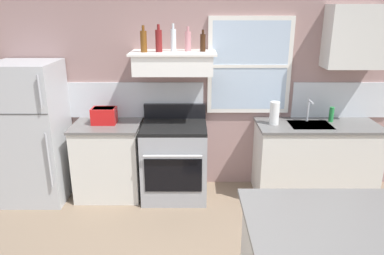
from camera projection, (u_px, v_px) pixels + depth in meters
The scene contains 16 objects.
back_wall at pixel (199, 82), 4.43m from camera, with size 5.40×0.11×2.70m.
refrigerator at pixel (34, 133), 4.24m from camera, with size 0.70×0.72×1.65m.
counter_left_of_stove at pixel (110, 159), 4.41m from camera, with size 0.79×0.63×0.91m.
toaster at pixel (105, 115), 4.26m from camera, with size 0.30×0.20×0.19m.
stove_range at pixel (176, 160), 4.37m from camera, with size 0.76×0.69×1.09m.
range_hood_shelf at pixel (175, 62), 4.09m from camera, with size 0.96×0.52×0.24m.
bottle_amber_wine at pixel (145, 41), 3.97m from camera, with size 0.07×0.07×0.29m.
bottle_red_label_wine at pixel (160, 40), 3.99m from camera, with size 0.07×0.07×0.30m.
bottle_clear_tall at pixel (175, 40), 4.05m from camera, with size 0.06×0.06×0.30m.
bottle_rose_pink at pixel (189, 41), 4.06m from camera, with size 0.07×0.07×0.27m.
bottle_brown_stout at pixel (204, 42), 4.03m from camera, with size 0.06×0.06×0.24m.
counter_right_with_sink at pixel (315, 160), 4.40m from camera, with size 1.43×0.63×0.91m.
sink_faucet at pixel (310, 108), 4.30m from camera, with size 0.03×0.17×0.28m.
paper_towel_roll at pixel (276, 113), 4.22m from camera, with size 0.11×0.11×0.27m, color white.
dish_soap_bottle at pixel (333, 115), 4.32m from camera, with size 0.06×0.06×0.18m, color #268C3F.
upper_cabinet_right at pixel (356, 37), 4.08m from camera, with size 0.64×0.32×0.70m.
Camera 1 is at (-0.04, -2.16, 2.21)m, focal length 33.91 mm.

